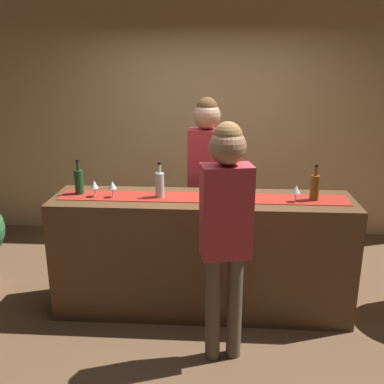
{
  "coord_description": "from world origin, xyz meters",
  "views": [
    {
      "loc": [
        0.14,
        -3.5,
        2.16
      ],
      "look_at": [
        -0.09,
        0.0,
        1.08
      ],
      "focal_mm": 41.29,
      "sensor_mm": 36.0,
      "label": 1
    }
  ],
  "objects_px": {
    "wine_bottle_amber": "(315,187)",
    "wine_glass_near_customer": "(112,185)",
    "wine_bottle_clear": "(160,184)",
    "wine_glass_far_end": "(94,185)",
    "wine_bottle_green": "(79,181)",
    "wine_glass_mid_counter": "(296,190)",
    "customer_sipping": "(226,219)",
    "bartender": "(206,169)"
  },
  "relations": [
    {
      "from": "wine_bottle_amber",
      "to": "wine_glass_near_customer",
      "type": "bearing_deg",
      "value": -178.88
    },
    {
      "from": "bartender",
      "to": "customer_sipping",
      "type": "height_order",
      "value": "bartender"
    },
    {
      "from": "bartender",
      "to": "wine_glass_near_customer",
      "type": "bearing_deg",
      "value": 41.78
    },
    {
      "from": "wine_glass_near_customer",
      "to": "bartender",
      "type": "relative_size",
      "value": 0.08
    },
    {
      "from": "wine_bottle_green",
      "to": "wine_glass_near_customer",
      "type": "height_order",
      "value": "wine_bottle_green"
    },
    {
      "from": "wine_bottle_amber",
      "to": "wine_bottle_green",
      "type": "bearing_deg",
      "value": 178.66
    },
    {
      "from": "bartender",
      "to": "wine_bottle_amber",
      "type": "bearing_deg",
      "value": 149.2
    },
    {
      "from": "wine_bottle_clear",
      "to": "bartender",
      "type": "height_order",
      "value": "bartender"
    },
    {
      "from": "wine_glass_near_customer",
      "to": "wine_glass_far_end",
      "type": "height_order",
      "value": "same"
    },
    {
      "from": "wine_bottle_clear",
      "to": "wine_glass_far_end",
      "type": "xyz_separation_m",
      "value": [
        -0.54,
        -0.03,
        -0.01
      ]
    },
    {
      "from": "customer_sipping",
      "to": "bartender",
      "type": "bearing_deg",
      "value": 86.29
    },
    {
      "from": "wine_bottle_amber",
      "to": "wine_bottle_clear",
      "type": "distance_m",
      "value": 1.27
    },
    {
      "from": "wine_glass_mid_counter",
      "to": "wine_bottle_amber",
      "type": "bearing_deg",
      "value": 20.34
    },
    {
      "from": "wine_bottle_amber",
      "to": "bartender",
      "type": "height_order",
      "value": "bartender"
    },
    {
      "from": "wine_bottle_clear",
      "to": "wine_glass_far_end",
      "type": "relative_size",
      "value": 2.1
    },
    {
      "from": "wine_glass_near_customer",
      "to": "customer_sipping",
      "type": "xyz_separation_m",
      "value": [
        0.93,
        -0.62,
        -0.04
      ]
    },
    {
      "from": "wine_bottle_amber",
      "to": "wine_glass_near_customer",
      "type": "xyz_separation_m",
      "value": [
        -1.66,
        -0.03,
        -0.01
      ]
    },
    {
      "from": "wine_bottle_clear",
      "to": "wine_bottle_green",
      "type": "bearing_deg",
      "value": 176.07
    },
    {
      "from": "wine_bottle_amber",
      "to": "bartender",
      "type": "distance_m",
      "value": 1.08
    },
    {
      "from": "wine_bottle_amber",
      "to": "wine_glass_far_end",
      "type": "relative_size",
      "value": 2.1
    },
    {
      "from": "wine_bottle_clear",
      "to": "wine_glass_near_customer",
      "type": "relative_size",
      "value": 2.1
    },
    {
      "from": "wine_bottle_amber",
      "to": "wine_bottle_green",
      "type": "distance_m",
      "value": 1.96
    },
    {
      "from": "wine_bottle_green",
      "to": "bartender",
      "type": "height_order",
      "value": "bartender"
    },
    {
      "from": "wine_bottle_amber",
      "to": "wine_bottle_green",
      "type": "height_order",
      "value": "same"
    },
    {
      "from": "wine_bottle_clear",
      "to": "customer_sipping",
      "type": "bearing_deg",
      "value": -50.27
    },
    {
      "from": "wine_bottle_amber",
      "to": "bartender",
      "type": "bearing_deg",
      "value": 146.79
    },
    {
      "from": "bartender",
      "to": "wine_glass_mid_counter",
      "type": "bearing_deg",
      "value": 141.3
    },
    {
      "from": "wine_glass_far_end",
      "to": "bartender",
      "type": "distance_m",
      "value": 1.1
    },
    {
      "from": "wine_glass_mid_counter",
      "to": "customer_sipping",
      "type": "height_order",
      "value": "customer_sipping"
    },
    {
      "from": "wine_glass_near_customer",
      "to": "wine_glass_mid_counter",
      "type": "xyz_separation_m",
      "value": [
        1.5,
        -0.03,
        0.0
      ]
    },
    {
      "from": "wine_bottle_clear",
      "to": "wine_glass_near_customer",
      "type": "height_order",
      "value": "wine_bottle_clear"
    },
    {
      "from": "wine_bottle_green",
      "to": "wine_glass_mid_counter",
      "type": "distance_m",
      "value": 1.81
    },
    {
      "from": "wine_glass_near_customer",
      "to": "bartender",
      "type": "xyz_separation_m",
      "value": [
        0.76,
        0.62,
        -0.0
      ]
    },
    {
      "from": "wine_glass_far_end",
      "to": "bartender",
      "type": "xyz_separation_m",
      "value": [
        0.91,
        0.62,
        -0.0
      ]
    },
    {
      "from": "wine_glass_near_customer",
      "to": "wine_bottle_clear",
      "type": "bearing_deg",
      "value": 4.48
    },
    {
      "from": "wine_bottle_green",
      "to": "wine_glass_far_end",
      "type": "bearing_deg",
      "value": -25.82
    },
    {
      "from": "wine_bottle_green",
      "to": "wine_glass_near_customer",
      "type": "xyz_separation_m",
      "value": [
        0.31,
        -0.08,
        -0.01
      ]
    },
    {
      "from": "wine_glass_mid_counter",
      "to": "wine_glass_near_customer",
      "type": "bearing_deg",
      "value": 179.01
    },
    {
      "from": "wine_bottle_amber",
      "to": "customer_sipping",
      "type": "distance_m",
      "value": 0.98
    },
    {
      "from": "wine_bottle_green",
      "to": "wine_glass_near_customer",
      "type": "bearing_deg",
      "value": -14.35
    },
    {
      "from": "wine_bottle_green",
      "to": "bartender",
      "type": "bearing_deg",
      "value": 27.04
    },
    {
      "from": "wine_glass_mid_counter",
      "to": "customer_sipping",
      "type": "bearing_deg",
      "value": -133.43
    }
  ]
}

